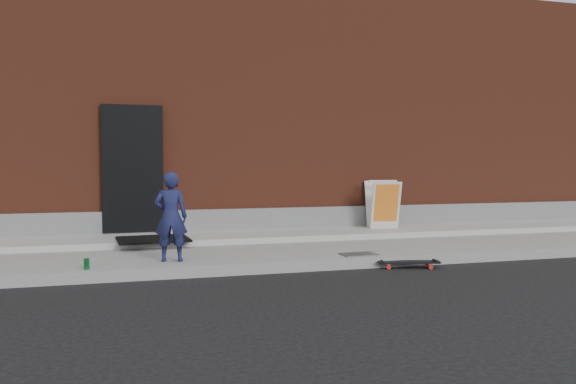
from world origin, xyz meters
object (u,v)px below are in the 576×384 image
object	(u,v)px
child	(171,217)
pizza_sign	(383,204)
skateboard	(408,263)
soda_can	(87,264)

from	to	relation	value
child	pizza_sign	world-z (taller)	child
skateboard	soda_can	size ratio (longest dim) A/B	6.44
child	pizza_sign	xyz separation A→B (m)	(4.16, 2.08, -0.06)
child	soda_can	xyz separation A→B (m)	(-1.08, -0.32, -0.55)
child	skateboard	world-z (taller)	child
pizza_sign	soda_can	world-z (taller)	pizza_sign
skateboard	pizza_sign	world-z (taller)	pizza_sign
child	skateboard	distance (m)	3.42
skateboard	soda_can	distance (m)	4.39
skateboard	soda_can	bearing A→B (deg)	176.07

